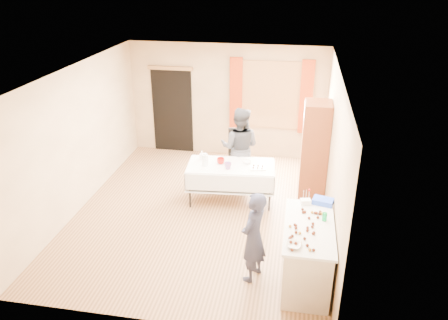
% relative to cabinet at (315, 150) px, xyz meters
% --- Properties ---
extents(floor, '(4.50, 5.50, 0.02)m').
position_rel_cabinet_xyz_m(floor, '(-1.99, -1.06, -0.95)').
color(floor, '#9E7047').
rests_on(floor, ground).
extents(ceiling, '(4.50, 5.50, 0.02)m').
position_rel_cabinet_xyz_m(ceiling, '(-1.99, -1.06, 1.67)').
color(ceiling, white).
rests_on(ceiling, floor).
extents(wall_back, '(4.50, 0.02, 2.60)m').
position_rel_cabinet_xyz_m(wall_back, '(-1.99, 1.70, 0.36)').
color(wall_back, tan).
rests_on(wall_back, floor).
extents(wall_front, '(4.50, 0.02, 2.60)m').
position_rel_cabinet_xyz_m(wall_front, '(-1.99, -3.82, 0.36)').
color(wall_front, tan).
rests_on(wall_front, floor).
extents(wall_left, '(0.02, 5.50, 2.60)m').
position_rel_cabinet_xyz_m(wall_left, '(-4.25, -1.06, 0.36)').
color(wall_left, tan).
rests_on(wall_left, floor).
extents(wall_right, '(0.02, 5.50, 2.60)m').
position_rel_cabinet_xyz_m(wall_right, '(0.27, -1.06, 0.36)').
color(wall_right, tan).
rests_on(wall_right, floor).
extents(window_frame, '(1.32, 0.06, 1.52)m').
position_rel_cabinet_xyz_m(window_frame, '(-0.99, 1.66, 0.56)').
color(window_frame, olive).
rests_on(window_frame, wall_back).
extents(window_pane, '(1.20, 0.02, 1.40)m').
position_rel_cabinet_xyz_m(window_pane, '(-0.99, 1.65, 0.56)').
color(window_pane, white).
rests_on(window_pane, wall_back).
extents(curtain_left, '(0.28, 0.06, 1.65)m').
position_rel_cabinet_xyz_m(curtain_left, '(-1.77, 1.61, 0.56)').
color(curtain_left, '#9D3210').
rests_on(curtain_left, wall_back).
extents(curtain_right, '(0.28, 0.06, 1.65)m').
position_rel_cabinet_xyz_m(curtain_right, '(-0.21, 1.61, 0.56)').
color(curtain_right, '#9D3210').
rests_on(curtain_right, wall_back).
extents(doorway, '(0.95, 0.04, 2.00)m').
position_rel_cabinet_xyz_m(doorway, '(-3.29, 1.67, 0.06)').
color(doorway, black).
rests_on(doorway, floor).
extents(door_lintel, '(1.05, 0.06, 0.08)m').
position_rel_cabinet_xyz_m(door_lintel, '(-3.29, 1.64, 1.08)').
color(door_lintel, olive).
rests_on(door_lintel, wall_back).
extents(cabinet, '(0.50, 0.60, 1.88)m').
position_rel_cabinet_xyz_m(cabinet, '(0.00, 0.00, 0.00)').
color(cabinet, brown).
rests_on(cabinet, floor).
extents(counter, '(0.68, 1.44, 0.91)m').
position_rel_cabinet_xyz_m(counter, '(-0.10, -2.64, -0.49)').
color(counter, beige).
rests_on(counter, floor).
extents(party_table, '(1.70, 0.97, 0.75)m').
position_rel_cabinet_xyz_m(party_table, '(-1.53, -0.54, -0.50)').
color(party_table, black).
rests_on(party_table, floor).
extents(chair, '(0.53, 0.53, 1.07)m').
position_rel_cabinet_xyz_m(chair, '(-1.51, 0.43, -0.62)').
color(chair, black).
rests_on(chair, floor).
extents(girl, '(0.72, 0.67, 1.38)m').
position_rel_cabinet_xyz_m(girl, '(-0.85, -2.72, -0.25)').
color(girl, '#20223A').
rests_on(girl, floor).
extents(woman, '(0.91, 0.76, 1.65)m').
position_rel_cabinet_xyz_m(woman, '(-1.46, 0.15, -0.12)').
color(woman, black).
rests_on(woman, floor).
extents(soda_can, '(0.07, 0.07, 0.12)m').
position_rel_cabinet_xyz_m(soda_can, '(0.10, -2.46, 0.03)').
color(soda_can, '#0B8F3B').
rests_on(soda_can, counter).
extents(mixing_bowl, '(0.28, 0.28, 0.05)m').
position_rel_cabinet_xyz_m(mixing_bowl, '(-0.30, -3.17, -0.01)').
color(mixing_bowl, white).
rests_on(mixing_bowl, counter).
extents(foam_block, '(0.17, 0.13, 0.08)m').
position_rel_cabinet_xyz_m(foam_block, '(-0.16, -2.05, 0.01)').
color(foam_block, white).
rests_on(foam_block, counter).
extents(blue_basket, '(0.34, 0.27, 0.08)m').
position_rel_cabinet_xyz_m(blue_basket, '(0.10, -1.99, 0.01)').
color(blue_basket, blue).
rests_on(blue_basket, counter).
extents(pitcher, '(0.12, 0.12, 0.22)m').
position_rel_cabinet_xyz_m(pitcher, '(-2.00, -0.65, -0.08)').
color(pitcher, silver).
rests_on(pitcher, party_table).
extents(cup_red, '(0.23, 0.23, 0.11)m').
position_rel_cabinet_xyz_m(cup_red, '(-1.73, -0.52, -0.13)').
color(cup_red, '#B10F08').
rests_on(cup_red, party_table).
extents(cup_rainbow, '(0.14, 0.14, 0.12)m').
position_rel_cabinet_xyz_m(cup_rainbow, '(-1.56, -0.72, -0.13)').
color(cup_rainbow, red).
rests_on(cup_rainbow, party_table).
extents(small_bowl, '(0.18, 0.18, 0.05)m').
position_rel_cabinet_xyz_m(small_bowl, '(-1.25, -0.41, -0.17)').
color(small_bowl, white).
rests_on(small_bowl, party_table).
extents(pastry_tray, '(0.31, 0.25, 0.02)m').
position_rel_cabinet_xyz_m(pastry_tray, '(-1.02, -0.61, -0.18)').
color(pastry_tray, white).
rests_on(pastry_tray, party_table).
extents(bottle, '(0.10, 0.10, 0.17)m').
position_rel_cabinet_xyz_m(bottle, '(-2.12, -0.39, -0.10)').
color(bottle, white).
rests_on(bottle, party_table).
extents(cake_balls, '(0.48, 1.06, 0.04)m').
position_rel_cabinet_xyz_m(cake_balls, '(-0.16, -2.73, -0.01)').
color(cake_balls, '#3F2314').
rests_on(cake_balls, counter).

